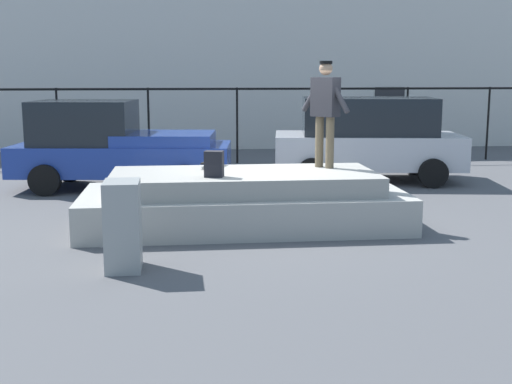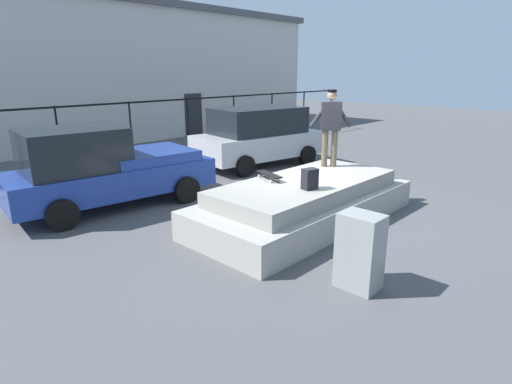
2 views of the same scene
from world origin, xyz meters
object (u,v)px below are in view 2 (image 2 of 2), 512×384
object	(u,v)px
car_blue_pickup_near	(104,168)
utility_box	(360,251)
backpack	(310,179)
skateboard	(269,175)
skateboarder	(331,123)
car_silver_hatchback_mid	(258,135)

from	to	relation	value
car_blue_pickup_near	utility_box	xyz separation A→B (m)	(0.69, -6.20, -0.35)
backpack	skateboard	bearing A→B (deg)	102.27
skateboarder	car_blue_pickup_near	size ratio (longest dim) A/B	0.37
car_blue_pickup_near	utility_box	bearing A→B (deg)	-83.64
skateboard	utility_box	distance (m)	3.17
skateboarder	car_silver_hatchback_mid	distance (m)	4.54
skateboard	car_blue_pickup_near	bearing A→B (deg)	120.47
skateboard	car_silver_hatchback_mid	distance (m)	5.35
skateboard	backpack	size ratio (longest dim) A/B	1.97
skateboarder	utility_box	distance (m)	4.33
backpack	car_blue_pickup_near	world-z (taller)	car_blue_pickup_near
backpack	car_silver_hatchback_mid	size ratio (longest dim) A/B	0.09
skateboard	utility_box	bearing A→B (deg)	-113.63
skateboard	car_blue_pickup_near	size ratio (longest dim) A/B	0.17
utility_box	skateboard	bearing A→B (deg)	65.88
skateboard	car_silver_hatchback_mid	size ratio (longest dim) A/B	0.18
car_silver_hatchback_mid	skateboarder	bearing A→B (deg)	-114.85
car_blue_pickup_near	car_silver_hatchback_mid	world-z (taller)	car_silver_hatchback_mid
backpack	utility_box	size ratio (longest dim) A/B	0.35
car_blue_pickup_near	utility_box	world-z (taller)	car_blue_pickup_near
car_blue_pickup_near	skateboard	bearing A→B (deg)	-59.53
car_blue_pickup_near	utility_box	distance (m)	6.25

